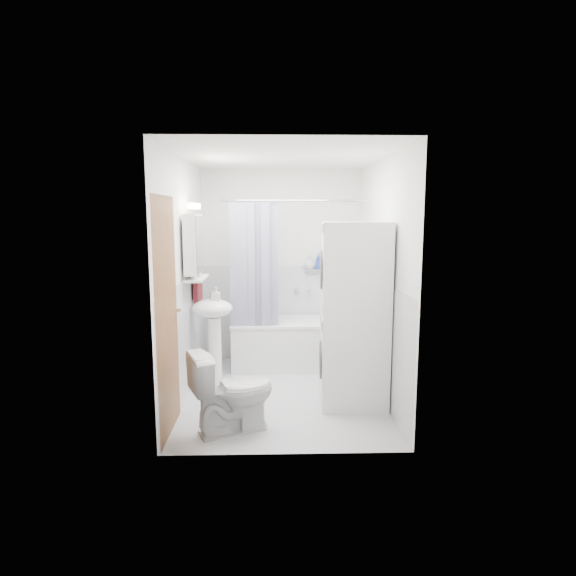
{
  "coord_description": "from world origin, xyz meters",
  "views": [
    {
      "loc": [
        -0.09,
        -4.8,
        1.84
      ],
      "look_at": [
        0.05,
        0.15,
        1.09
      ],
      "focal_mm": 30.0,
      "sensor_mm": 36.0,
      "label": 1
    }
  ],
  "objects_px": {
    "bathtub": "(294,341)",
    "sink": "(213,322)",
    "toilet": "(233,392)",
    "washer_dryer": "(354,314)"
  },
  "relations": [
    {
      "from": "bathtub",
      "to": "toilet",
      "type": "height_order",
      "value": "toilet"
    },
    {
      "from": "bathtub",
      "to": "sink",
      "type": "bearing_deg",
      "value": -144.43
    },
    {
      "from": "washer_dryer",
      "to": "sink",
      "type": "bearing_deg",
      "value": 162.82
    },
    {
      "from": "bathtub",
      "to": "sink",
      "type": "height_order",
      "value": "sink"
    },
    {
      "from": "toilet",
      "to": "washer_dryer",
      "type": "bearing_deg",
      "value": -84.25
    },
    {
      "from": "bathtub",
      "to": "toilet",
      "type": "distance_m",
      "value": 1.89
    },
    {
      "from": "sink",
      "to": "toilet",
      "type": "xyz_separation_m",
      "value": [
        0.3,
        -1.15,
        -0.35
      ]
    },
    {
      "from": "bathtub",
      "to": "toilet",
      "type": "xyz_separation_m",
      "value": [
        -0.59,
        -1.79,
        0.04
      ]
    },
    {
      "from": "washer_dryer",
      "to": "toilet",
      "type": "height_order",
      "value": "washer_dryer"
    },
    {
      "from": "bathtub",
      "to": "toilet",
      "type": "relative_size",
      "value": 2.09
    }
  ]
}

